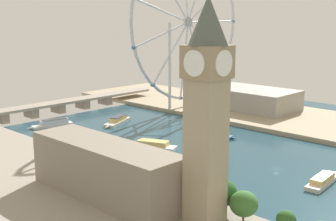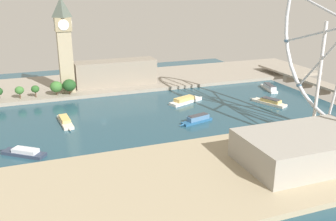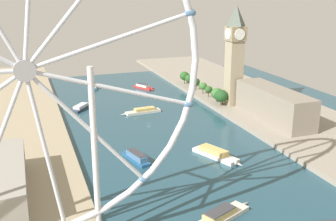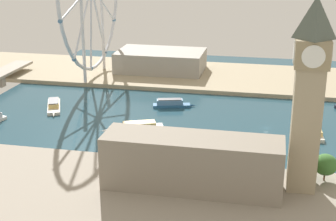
{
  "view_description": "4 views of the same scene",
  "coord_description": "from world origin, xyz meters",
  "px_view_note": "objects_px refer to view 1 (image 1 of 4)",
  "views": [
    {
      "loc": [
        -206.24,
        -117.18,
        80.23
      ],
      "look_at": [
        16.32,
        95.18,
        15.34
      ],
      "focal_mm": 48.72,
      "sensor_mm": 36.0,
      "label": 1
    },
    {
      "loc": [
        266.48,
        -47.48,
        97.74
      ],
      "look_at": [
        22.05,
        43.39,
        9.79
      ],
      "focal_mm": 40.42,
      "sensor_mm": 36.0,
      "label": 2
    },
    {
      "loc": [
        87.48,
        287.8,
        102.44
      ],
      "look_at": [
        -12.05,
        9.72,
        12.06
      ],
      "focal_mm": 44.05,
      "sensor_mm": 36.0,
      "label": 3
    },
    {
      "loc": [
        -290.93,
        -0.8,
        107.99
      ],
      "look_at": [
        -1.65,
        60.12,
        7.55
      ],
      "focal_mm": 54.22,
      "sensor_mm": 36.0,
      "label": 4
    }
  ],
  "objects_px": {
    "riverside_hall": "(252,99)",
    "river_bridge": "(58,105)",
    "tour_boat_6": "(53,123)",
    "parliament_block": "(105,170)",
    "clock_tower": "(206,110)",
    "tour_boat_3": "(323,180)",
    "tour_boat_2": "(151,145)",
    "ferris_wheel": "(188,23)",
    "tour_boat_4": "(214,133)",
    "tour_boat_5": "(117,121)"
  },
  "relations": [
    {
      "from": "riverside_hall",
      "to": "river_bridge",
      "type": "height_order",
      "value": "riverside_hall"
    },
    {
      "from": "tour_boat_6",
      "to": "parliament_block",
      "type": "bearing_deg",
      "value": 79.32
    },
    {
      "from": "clock_tower",
      "to": "river_bridge",
      "type": "bearing_deg",
      "value": 70.12
    },
    {
      "from": "riverside_hall",
      "to": "tour_boat_3",
      "type": "bearing_deg",
      "value": -134.64
    },
    {
      "from": "parliament_block",
      "to": "riverside_hall",
      "type": "relative_size",
      "value": 1.1
    },
    {
      "from": "river_bridge",
      "to": "parliament_block",
      "type": "bearing_deg",
      "value": -117.2
    },
    {
      "from": "tour_boat_2",
      "to": "tour_boat_3",
      "type": "xyz_separation_m",
      "value": [
        16.58,
        -102.86,
        -0.33
      ]
    },
    {
      "from": "ferris_wheel",
      "to": "river_bridge",
      "type": "distance_m",
      "value": 128.8
    },
    {
      "from": "tour_boat_2",
      "to": "tour_boat_3",
      "type": "distance_m",
      "value": 104.19
    },
    {
      "from": "tour_boat_3",
      "to": "tour_boat_6",
      "type": "distance_m",
      "value": 196.69
    },
    {
      "from": "tour_boat_3",
      "to": "parliament_block",
      "type": "bearing_deg",
      "value": 141.56
    },
    {
      "from": "parliament_block",
      "to": "riverside_hall",
      "type": "bearing_deg",
      "value": 16.36
    },
    {
      "from": "ferris_wheel",
      "to": "parliament_block",
      "type": "bearing_deg",
      "value": -148.56
    },
    {
      "from": "river_bridge",
      "to": "tour_boat_6",
      "type": "height_order",
      "value": "river_bridge"
    },
    {
      "from": "riverside_hall",
      "to": "tour_boat_3",
      "type": "xyz_separation_m",
      "value": [
        -116.65,
        -118.1,
        -9.51
      ]
    },
    {
      "from": "clock_tower",
      "to": "riverside_hall",
      "type": "distance_m",
      "value": 224.47
    },
    {
      "from": "parliament_block",
      "to": "tour_boat_6",
      "type": "height_order",
      "value": "parliament_block"
    },
    {
      "from": "tour_boat_6",
      "to": "tour_boat_4",
      "type": "bearing_deg",
      "value": 132.63
    },
    {
      "from": "clock_tower",
      "to": "river_bridge",
      "type": "height_order",
      "value": "clock_tower"
    },
    {
      "from": "river_bridge",
      "to": "tour_boat_5",
      "type": "bearing_deg",
      "value": -82.5
    },
    {
      "from": "parliament_block",
      "to": "tour_boat_4",
      "type": "distance_m",
      "value": 123.8
    },
    {
      "from": "parliament_block",
      "to": "riverside_hall",
      "type": "distance_m",
      "value": 212.48
    },
    {
      "from": "parliament_block",
      "to": "tour_boat_4",
      "type": "height_order",
      "value": "parliament_block"
    },
    {
      "from": "clock_tower",
      "to": "tour_boat_5",
      "type": "distance_m",
      "value": 186.2
    },
    {
      "from": "river_bridge",
      "to": "tour_boat_4",
      "type": "xyz_separation_m",
      "value": [
        28.03,
        -142.47,
        -4.22
      ]
    },
    {
      "from": "tour_boat_2",
      "to": "tour_boat_6",
      "type": "relative_size",
      "value": 1.06
    },
    {
      "from": "ferris_wheel",
      "to": "tour_boat_5",
      "type": "bearing_deg",
      "value": 178.95
    },
    {
      "from": "tour_boat_4",
      "to": "parliament_block",
      "type": "bearing_deg",
      "value": -88.97
    },
    {
      "from": "clock_tower",
      "to": "parliament_block",
      "type": "relative_size",
      "value": 1.07
    },
    {
      "from": "tour_boat_6",
      "to": "river_bridge",
      "type": "bearing_deg",
      "value": -114.34
    },
    {
      "from": "river_bridge",
      "to": "tour_boat_6",
      "type": "distance_m",
      "value": 49.93
    },
    {
      "from": "clock_tower",
      "to": "tour_boat_6",
      "type": "distance_m",
      "value": 195.66
    },
    {
      "from": "parliament_block",
      "to": "tour_boat_3",
      "type": "height_order",
      "value": "parliament_block"
    },
    {
      "from": "tour_boat_2",
      "to": "tour_boat_5",
      "type": "bearing_deg",
      "value": -46.08
    },
    {
      "from": "tour_boat_6",
      "to": "riverside_hall",
      "type": "bearing_deg",
      "value": 165.01
    },
    {
      "from": "ferris_wheel",
      "to": "tour_boat_2",
      "type": "relative_size",
      "value": 3.73
    },
    {
      "from": "riverside_hall",
      "to": "tour_boat_5",
      "type": "bearing_deg",
      "value": 154.44
    },
    {
      "from": "river_bridge",
      "to": "tour_boat_3",
      "type": "relative_size",
      "value": 5.65
    },
    {
      "from": "clock_tower",
      "to": "tour_boat_2",
      "type": "xyz_separation_m",
      "value": [
        60.87,
        91.79,
        -44.63
      ]
    },
    {
      "from": "ferris_wheel",
      "to": "tour_boat_6",
      "type": "bearing_deg",
      "value": 166.52
    },
    {
      "from": "tour_boat_4",
      "to": "tour_boat_6",
      "type": "xyz_separation_m",
      "value": [
        -58.29,
        102.98,
        -0.08
      ]
    },
    {
      "from": "clock_tower",
      "to": "tour_boat_2",
      "type": "height_order",
      "value": "clock_tower"
    },
    {
      "from": "riverside_hall",
      "to": "tour_boat_4",
      "type": "distance_m",
      "value": 89.75
    },
    {
      "from": "parliament_block",
      "to": "river_bridge",
      "type": "xyz_separation_m",
      "value": [
        90.46,
        176.03,
        -8.33
      ]
    },
    {
      "from": "tour_boat_5",
      "to": "tour_boat_6",
      "type": "height_order",
      "value": "tour_boat_6"
    },
    {
      "from": "parliament_block",
      "to": "tour_boat_4",
      "type": "xyz_separation_m",
      "value": [
        118.5,
        33.57,
        -12.55
      ]
    },
    {
      "from": "clock_tower",
      "to": "riverside_hall",
      "type": "relative_size",
      "value": 1.18
    },
    {
      "from": "tour_boat_6",
      "to": "tour_boat_5",
      "type": "bearing_deg",
      "value": 158.74
    },
    {
      "from": "tour_boat_5",
      "to": "tour_boat_6",
      "type": "distance_m",
      "value": 47.21
    },
    {
      "from": "tour_boat_3",
      "to": "riverside_hall",
      "type": "bearing_deg",
      "value": 40.67
    }
  ]
}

